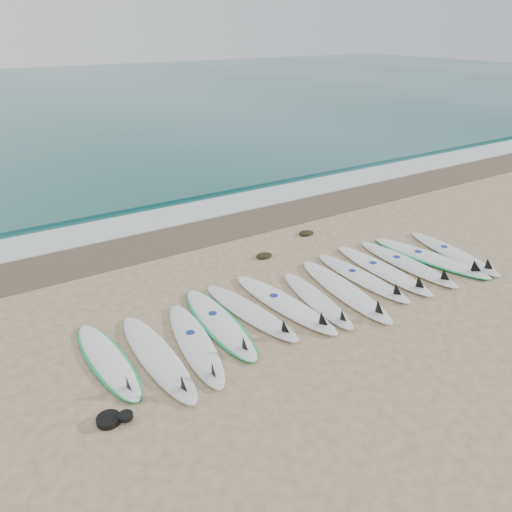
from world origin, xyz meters
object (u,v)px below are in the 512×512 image
surfboard_12 (455,253)px  leash_coil (112,419)px  surfboard_6 (318,300)px  surfboard_0 (108,361)px

surfboard_12 → leash_coil: bearing=-165.7°
surfboard_12 → leash_coil: (-8.16, -0.91, -0.01)m
surfboard_12 → leash_coil: surfboard_12 is taller
surfboard_6 → surfboard_12: size_ratio=0.88×
surfboard_6 → leash_coil: bearing=-159.9°
surfboard_0 → leash_coil: size_ratio=5.19×
surfboard_12 → surfboard_6: bearing=-172.6°
surfboard_6 → surfboard_12: 3.92m
surfboard_0 → surfboard_6: (3.89, -0.32, 0.01)m
surfboard_12 → leash_coil: 8.21m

